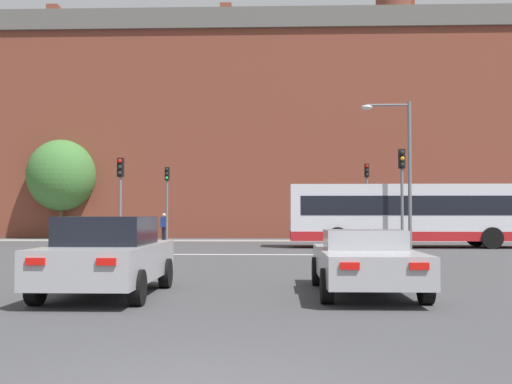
% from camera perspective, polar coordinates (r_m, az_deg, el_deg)
% --- Properties ---
extents(stop_line_strip, '(9.77, 0.30, 0.01)m').
position_cam_1_polar(stop_line_strip, '(25.41, 0.27, -5.58)').
color(stop_line_strip, silver).
rests_on(stop_line_strip, ground_plane).
extents(far_pavement, '(70.86, 2.50, 0.01)m').
position_cam_1_polar(far_pavement, '(38.54, 0.88, -4.34)').
color(far_pavement, gray).
rests_on(far_pavement, ground_plane).
extents(brick_civic_building, '(42.12, 10.83, 21.31)m').
position_cam_1_polar(brick_civic_building, '(48.02, -2.93, 5.47)').
color(brick_civic_building, brown).
rests_on(brick_civic_building, ground_plane).
extents(car_saloon_left, '(2.04, 4.44, 1.56)m').
position_cam_1_polar(car_saloon_left, '(13.02, -13.07, -5.54)').
color(car_saloon_left, '#9E9EA3').
rests_on(car_saloon_left, ground_plane).
extents(car_roadster_right, '(1.98, 4.79, 1.29)m').
position_cam_1_polar(car_roadster_right, '(13.20, 9.66, -6.07)').
color(car_roadster_right, '#9E9EA3').
rests_on(car_roadster_right, ground_plane).
extents(bus_crossing_lead, '(11.41, 2.65, 3.00)m').
position_cam_1_polar(bus_crossing_lead, '(31.64, 13.45, -1.90)').
color(bus_crossing_lead, silver).
rests_on(bus_crossing_lead, ground_plane).
extents(traffic_light_near_right, '(0.26, 0.31, 4.28)m').
position_cam_1_polar(traffic_light_near_right, '(27.02, 12.85, 0.77)').
color(traffic_light_near_right, slate).
rests_on(traffic_light_near_right, ground_plane).
extents(traffic_light_far_left, '(0.26, 0.31, 4.41)m').
position_cam_1_polar(traffic_light_far_left, '(38.63, -7.92, 0.05)').
color(traffic_light_far_left, slate).
rests_on(traffic_light_far_left, ground_plane).
extents(traffic_light_far_right, '(0.26, 0.31, 4.58)m').
position_cam_1_polar(traffic_light_far_right, '(38.47, 9.83, 0.23)').
color(traffic_light_far_right, slate).
rests_on(traffic_light_far_right, ground_plane).
extents(traffic_light_near_left, '(0.26, 0.31, 3.96)m').
position_cam_1_polar(traffic_light_near_left, '(27.43, -11.97, 0.31)').
color(traffic_light_near_left, slate).
rests_on(traffic_light_near_left, ground_plane).
extents(street_lamp_junction, '(2.23, 0.36, 6.67)m').
position_cam_1_polar(street_lamp_junction, '(29.56, 12.73, 2.98)').
color(street_lamp_junction, slate).
rests_on(street_lamp_junction, ground_plane).
extents(pedestrian_waiting, '(0.45, 0.36, 1.66)m').
position_cam_1_polar(pedestrian_waiting, '(39.55, -8.18, -2.87)').
color(pedestrian_waiting, black).
rests_on(pedestrian_waiting, ground_plane).
extents(tree_by_building, '(4.47, 4.47, 6.50)m').
position_cam_1_polar(tree_by_building, '(44.20, -16.92, 1.42)').
color(tree_by_building, '#4C3823').
rests_on(tree_by_building, ground_plane).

